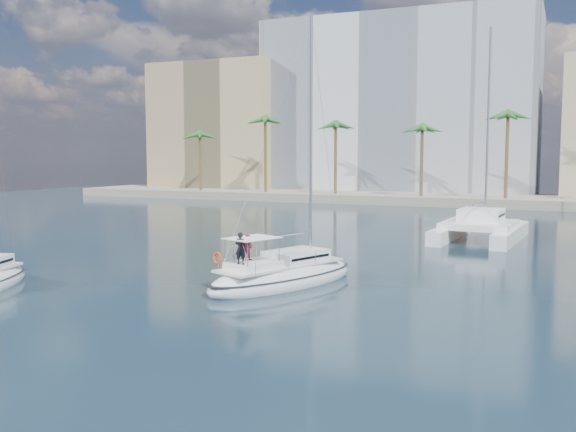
% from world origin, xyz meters
% --- Properties ---
extents(ground, '(160.00, 160.00, 0.00)m').
position_xyz_m(ground, '(0.00, 0.00, 0.00)').
color(ground, black).
rests_on(ground, ground).
extents(quay, '(120.00, 14.00, 1.20)m').
position_xyz_m(quay, '(0.00, 61.00, 0.60)').
color(quay, gray).
rests_on(quay, ground).
extents(building_modern, '(42.00, 16.00, 28.00)m').
position_xyz_m(building_modern, '(-12.00, 73.00, 14.00)').
color(building_modern, silver).
rests_on(building_modern, ground).
extents(building_tan_left, '(22.00, 14.00, 22.00)m').
position_xyz_m(building_tan_left, '(-42.00, 69.00, 11.00)').
color(building_tan_left, tan).
rests_on(building_tan_left, ground).
extents(palm_left, '(3.60, 3.60, 12.30)m').
position_xyz_m(palm_left, '(-34.00, 57.00, 10.28)').
color(palm_left, brown).
rests_on(palm_left, ground).
extents(palm_centre, '(3.60, 3.60, 12.30)m').
position_xyz_m(palm_centre, '(0.00, 57.00, 10.28)').
color(palm_centre, brown).
rests_on(palm_centre, ground).
extents(main_sloop, '(6.62, 10.52, 14.92)m').
position_xyz_m(main_sloop, '(-0.59, 1.35, 0.49)').
color(main_sloop, white).
rests_on(main_sloop, ground).
extents(catamaran, '(6.62, 12.00, 16.99)m').
position_xyz_m(catamaran, '(6.73, 23.73, 1.14)').
color(catamaran, white).
rests_on(catamaran, ground).
extents(seagull, '(1.14, 0.49, 0.21)m').
position_xyz_m(seagull, '(0.04, 2.27, 0.89)').
color(seagull, silver).
rests_on(seagull, ground).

